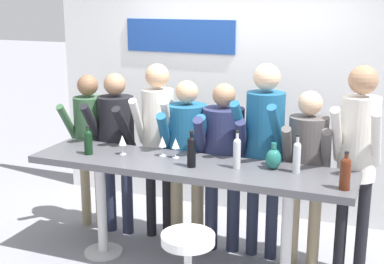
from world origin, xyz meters
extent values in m
cube|color=white|center=(0.00, 1.55, 1.42)|extent=(4.39, 0.10, 2.85)
cube|color=#1E479E|center=(-0.70, 1.49, 1.94)|extent=(1.28, 0.02, 0.36)
cube|color=#4C4C51|center=(0.00, 0.00, 0.96)|extent=(2.79, 0.65, 0.06)
cylinder|color=silver|center=(-0.86, 0.00, 0.49)|extent=(0.09, 0.09, 0.93)
cylinder|color=silver|center=(-0.86, 0.00, 0.01)|extent=(0.36, 0.36, 0.02)
cylinder|color=silver|center=(0.86, 0.00, 0.49)|extent=(0.09, 0.09, 0.93)
cylinder|color=white|center=(0.29, -0.70, 0.66)|extent=(0.39, 0.39, 0.07)
cylinder|color=gray|center=(-1.37, 0.52, 0.39)|extent=(0.10, 0.10, 0.77)
cylinder|color=gray|center=(-1.20, 0.52, 0.39)|extent=(0.10, 0.10, 0.77)
cylinder|color=#335638|center=(-1.28, 0.52, 1.08)|extent=(0.32, 0.32, 0.61)
sphere|color=brown|center=(-1.28, 0.52, 1.50)|extent=(0.21, 0.21, 0.21)
cylinder|color=#335638|center=(-1.42, 0.37, 1.12)|extent=(0.09, 0.36, 0.47)
cylinder|color=#335638|center=(-1.13, 0.38, 1.12)|extent=(0.09, 0.36, 0.47)
cylinder|color=#23283D|center=(-1.05, 0.48, 0.39)|extent=(0.11, 0.11, 0.79)
cylinder|color=#23283D|center=(-0.86, 0.49, 0.39)|extent=(0.11, 0.11, 0.79)
cylinder|color=black|center=(-0.96, 0.49, 1.10)|extent=(0.36, 0.36, 0.62)
sphere|color=#9E7556|center=(-0.96, 0.49, 1.54)|extent=(0.21, 0.21, 0.21)
cylinder|color=black|center=(-1.12, 0.33, 1.15)|extent=(0.09, 0.38, 0.48)
cylinder|color=black|center=(-0.79, 0.34, 1.15)|extent=(0.09, 0.38, 0.48)
cylinder|color=black|center=(-0.61, 0.53, 0.42)|extent=(0.10, 0.10, 0.84)
cylinder|color=black|center=(-0.45, 0.56, 0.42)|extent=(0.10, 0.10, 0.84)
cylinder|color=beige|center=(-0.53, 0.54, 1.17)|extent=(0.35, 0.35, 0.66)
sphere|color=tan|center=(-0.53, 0.54, 1.63)|extent=(0.23, 0.23, 0.23)
cylinder|color=beige|center=(-0.64, 0.36, 1.22)|extent=(0.14, 0.39, 0.50)
cylinder|color=beige|center=(-0.36, 0.41, 1.22)|extent=(0.14, 0.39, 0.50)
cylinder|color=gray|center=(-0.31, 0.49, 0.39)|extent=(0.12, 0.12, 0.77)
cylinder|color=gray|center=(-0.11, 0.53, 0.39)|extent=(0.12, 0.12, 0.77)
cylinder|color=#19517A|center=(-0.21, 0.51, 1.08)|extent=(0.44, 0.44, 0.61)
sphere|color=tan|center=(-0.21, 0.51, 1.51)|extent=(0.21, 0.21, 0.21)
cylinder|color=#19517A|center=(-0.36, 0.33, 1.12)|extent=(0.16, 0.38, 0.48)
cylinder|color=#19517A|center=(-0.01, 0.40, 1.12)|extent=(0.16, 0.38, 0.48)
cylinder|color=#23283D|center=(0.05, 0.47, 0.39)|extent=(0.12, 0.12, 0.77)
cylinder|color=#23283D|center=(0.26, 0.51, 0.39)|extent=(0.12, 0.12, 0.77)
cylinder|color=#23284C|center=(0.15, 0.49, 1.08)|extent=(0.44, 0.44, 0.61)
sphere|color=#9E7556|center=(0.15, 0.49, 1.50)|extent=(0.21, 0.21, 0.21)
cylinder|color=#23284C|center=(0.00, 0.31, 1.12)|extent=(0.16, 0.38, 0.48)
cylinder|color=#23284C|center=(0.36, 0.38, 1.12)|extent=(0.16, 0.38, 0.48)
cylinder|color=#23283D|center=(0.44, 0.51, 0.43)|extent=(0.11, 0.11, 0.87)
cylinder|color=#23283D|center=(0.63, 0.49, 0.43)|extent=(0.11, 0.11, 0.87)
cylinder|color=#19517A|center=(0.54, 0.50, 1.21)|extent=(0.37, 0.37, 0.69)
sphere|color=#D6AD89|center=(0.54, 0.50, 1.69)|extent=(0.23, 0.23, 0.23)
cylinder|color=#19517A|center=(0.36, 0.35, 1.26)|extent=(0.12, 0.41, 0.52)
cylinder|color=#19517A|center=(0.68, 0.32, 1.26)|extent=(0.12, 0.41, 0.52)
cylinder|color=gray|center=(0.83, 0.49, 0.38)|extent=(0.11, 0.11, 0.76)
cylinder|color=gray|center=(1.01, 0.51, 0.38)|extent=(0.11, 0.11, 0.76)
cylinder|color=#514C4C|center=(0.92, 0.50, 1.06)|extent=(0.37, 0.37, 0.60)
sphere|color=#D6AD89|center=(0.92, 0.50, 1.48)|extent=(0.21, 0.21, 0.21)
cylinder|color=#514C4C|center=(0.77, 0.34, 1.11)|extent=(0.11, 0.37, 0.47)
cylinder|color=#514C4C|center=(1.09, 0.37, 1.11)|extent=(0.11, 0.37, 0.47)
cylinder|color=black|center=(1.24, 0.47, 0.44)|extent=(0.10, 0.10, 0.88)
cylinder|color=black|center=(1.42, 0.46, 0.44)|extent=(0.10, 0.10, 0.88)
cylinder|color=beige|center=(1.33, 0.47, 1.22)|extent=(0.33, 0.33, 0.69)
sphere|color=#9E7556|center=(1.33, 0.47, 1.71)|extent=(0.24, 0.24, 0.24)
cylinder|color=beige|center=(1.17, 0.30, 1.27)|extent=(0.10, 0.40, 0.53)
cylinder|color=beige|center=(1.47, 0.29, 1.27)|extent=(0.10, 0.40, 0.53)
cylinder|color=black|center=(0.06, -0.08, 1.10)|extent=(0.07, 0.07, 0.22)
sphere|color=black|center=(0.06, -0.08, 1.21)|extent=(0.07, 0.07, 0.07)
cylinder|color=black|center=(0.06, -0.08, 1.25)|extent=(0.03, 0.03, 0.08)
cylinder|color=black|center=(0.06, -0.08, 1.29)|extent=(0.03, 0.03, 0.02)
cylinder|color=#B7BCC1|center=(0.90, 0.09, 1.10)|extent=(0.06, 0.06, 0.22)
sphere|color=#B7BCC1|center=(0.90, 0.09, 1.21)|extent=(0.06, 0.06, 0.06)
cylinder|color=#B7BCC1|center=(0.90, 0.09, 1.25)|extent=(0.02, 0.02, 0.08)
cylinder|color=black|center=(0.90, 0.09, 1.30)|extent=(0.03, 0.03, 0.02)
cylinder|color=#4C1E0F|center=(1.30, -0.16, 1.09)|extent=(0.08, 0.08, 0.20)
sphere|color=#4C1E0F|center=(1.30, -0.16, 1.19)|extent=(0.08, 0.08, 0.08)
cylinder|color=#4C1E0F|center=(1.30, -0.16, 1.23)|extent=(0.03, 0.03, 0.07)
cylinder|color=black|center=(1.30, -0.16, 1.27)|extent=(0.03, 0.03, 0.01)
cylinder|color=#B7BCC1|center=(0.42, 0.02, 1.10)|extent=(0.06, 0.06, 0.22)
sphere|color=#B7BCC1|center=(0.42, 0.02, 1.21)|extent=(0.06, 0.06, 0.06)
cylinder|color=#B7BCC1|center=(0.42, 0.02, 1.25)|extent=(0.02, 0.02, 0.08)
cylinder|color=black|center=(0.42, 0.02, 1.30)|extent=(0.03, 0.03, 0.02)
cylinder|color=black|center=(-0.92, -0.08, 1.08)|extent=(0.08, 0.08, 0.18)
sphere|color=black|center=(-0.92, -0.08, 1.17)|extent=(0.08, 0.08, 0.08)
cylinder|color=black|center=(-0.92, -0.08, 1.21)|extent=(0.03, 0.03, 0.06)
cylinder|color=black|center=(-0.92, -0.08, 1.24)|extent=(0.03, 0.03, 0.01)
cylinder|color=silver|center=(-0.64, 0.03, 0.99)|extent=(0.06, 0.06, 0.01)
cylinder|color=silver|center=(-0.64, 0.03, 1.04)|extent=(0.01, 0.01, 0.08)
cone|color=silver|center=(-0.64, 0.03, 1.12)|extent=(0.07, 0.07, 0.09)
cylinder|color=silver|center=(-0.16, 0.11, 0.99)|extent=(0.06, 0.06, 0.01)
cylinder|color=silver|center=(-0.16, 0.11, 1.04)|extent=(0.01, 0.01, 0.08)
cone|color=silver|center=(-0.16, 0.11, 1.12)|extent=(0.07, 0.07, 0.09)
cylinder|color=silver|center=(-0.29, 0.12, 0.99)|extent=(0.06, 0.06, 0.01)
cylinder|color=silver|center=(-0.29, 0.12, 1.04)|extent=(0.01, 0.01, 0.08)
cone|color=silver|center=(-0.29, 0.12, 1.12)|extent=(0.07, 0.07, 0.09)
ellipsoid|color=#1E665B|center=(0.70, 0.12, 1.08)|extent=(0.13, 0.13, 0.17)
cylinder|color=#1E665B|center=(0.70, 0.12, 1.19)|extent=(0.04, 0.04, 0.05)
camera|label=1|loc=(1.61, -3.99, 2.36)|focal=50.00mm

